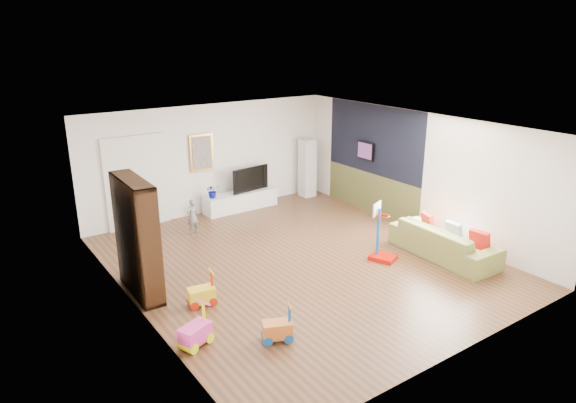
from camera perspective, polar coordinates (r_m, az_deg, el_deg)
floor at (r=10.25m, az=1.29°, el=-6.69°), size 6.50×7.50×0.00m
ceiling at (r=9.43m, az=1.41°, el=8.34°), size 6.50×7.50×0.00m
wall_back at (r=12.86m, az=-8.61°, el=4.69°), size 6.50×0.00×2.70m
wall_front at (r=7.29m, az=19.17°, el=-6.91°), size 6.50×0.00×2.70m
wall_left at (r=8.36m, az=-16.96°, el=-3.40°), size 0.00×7.50×2.70m
wall_right at (r=11.90m, az=14.10°, el=3.23°), size 0.00×7.50×2.70m
navy_accent at (r=12.71m, az=9.48°, el=6.79°), size 0.01×3.20×1.70m
olive_wainscot at (r=13.04m, az=9.18°, el=0.97°), size 0.01×3.20×1.00m
doorway at (r=12.21m, az=-16.44°, el=1.95°), size 1.45×0.06×2.10m
painting_back at (r=12.67m, az=-9.58°, el=5.37°), size 0.62×0.06×0.92m
artwork_right at (r=12.87m, az=8.58°, el=5.61°), size 0.04×0.56×0.46m
media_console at (r=13.19m, az=-5.29°, el=0.09°), size 1.96×0.52×0.46m
tall_cabinet at (r=14.08m, az=2.15°, el=3.74°), size 0.38×0.38×1.59m
bookshelf at (r=9.06m, az=-16.43°, el=-3.87°), size 0.40×1.41×2.05m
sofa at (r=10.80m, az=16.91°, el=-4.27°), size 0.97×2.29×0.66m
basketball_hoop at (r=10.28m, az=10.67°, el=-3.37°), size 0.57×0.61×1.18m
ride_on_yellow at (r=8.71m, az=-9.63°, el=-9.58°), size 0.48×0.34×0.59m
ride_on_orange at (r=7.70m, az=-1.22°, el=-13.39°), size 0.50×0.42×0.57m
ride_on_pink at (r=7.69m, az=-10.33°, el=-13.54°), size 0.54×0.44×0.62m
child at (r=11.68m, az=-10.57°, el=-1.65°), size 0.34×0.26×0.81m
tv at (r=13.20m, az=-4.46°, el=2.59°), size 1.10×0.29×0.63m
vase_plant at (r=12.70m, az=-8.36°, el=1.18°), size 0.37×0.33×0.36m
pillow_left at (r=10.58m, az=20.52°, el=-4.03°), size 0.14×0.40×0.39m
pillow_center at (r=10.90m, az=17.93°, el=-3.09°), size 0.12×0.37×0.36m
pillow_right at (r=11.28m, az=15.26°, el=-2.11°), size 0.19×0.36×0.35m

